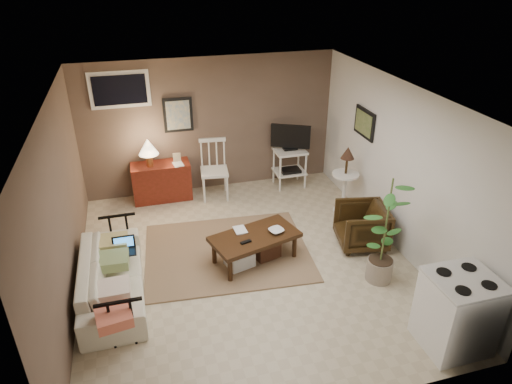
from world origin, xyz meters
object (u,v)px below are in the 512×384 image
object	(u,v)px
coffee_table	(254,246)
potted_plant	(386,227)
sofa	(111,271)
stove	(457,312)
side_table	(346,172)
spindle_chair	(214,171)
armchair	(362,224)
tv_stand	(290,154)
red_console	(161,178)

from	to	relation	value
coffee_table	potted_plant	world-z (taller)	potted_plant
sofa	stove	size ratio (longest dim) A/B	2.08
side_table	stove	bearing A→B (deg)	-92.07
sofa	spindle_chair	xyz separation A→B (m)	(1.77, 2.31, 0.12)
sofa	potted_plant	size ratio (longest dim) A/B	1.24
side_table	stove	xyz separation A→B (m)	(-0.11, -3.05, -0.27)
coffee_table	armchair	size ratio (longest dim) A/B	1.88
coffee_table	potted_plant	size ratio (longest dim) A/B	0.87
side_table	armchair	world-z (taller)	side_table
spindle_chair	armchair	distance (m)	2.78
coffee_table	stove	xyz separation A→B (m)	(1.71, -2.09, 0.20)
tv_stand	stove	size ratio (longest dim) A/B	1.31
coffee_table	spindle_chair	xyz separation A→B (m)	(-0.16, 2.09, 0.23)
potted_plant	stove	world-z (taller)	potted_plant
tv_stand	armchair	xyz separation A→B (m)	(0.37, -2.16, -0.28)
spindle_chair	stove	world-z (taller)	spindle_chair
sofa	tv_stand	bearing A→B (deg)	-53.59
tv_stand	side_table	bearing A→B (deg)	-64.99
side_table	potted_plant	bearing A→B (deg)	-99.95
coffee_table	side_table	distance (m)	2.11
spindle_chair	tv_stand	distance (m)	1.44
coffee_table	armchair	distance (m)	1.65
coffee_table	tv_stand	size ratio (longest dim) A/B	1.11
sofa	red_console	bearing A→B (deg)	-18.67
coffee_table	tv_stand	distance (m)	2.52
sofa	tv_stand	world-z (taller)	tv_stand
sofa	spindle_chair	world-z (taller)	spindle_chair
tv_stand	coffee_table	bearing A→B (deg)	-120.71
coffee_table	red_console	bearing A→B (deg)	115.80
spindle_chair	armchair	bearing A→B (deg)	-49.60
tv_stand	potted_plant	xyz separation A→B (m)	(0.23, -2.98, 0.18)
coffee_table	spindle_chair	bearing A→B (deg)	94.28
armchair	spindle_chair	bearing A→B (deg)	-128.75
tv_stand	side_table	distance (m)	1.30
red_console	side_table	world-z (taller)	side_table
sofa	armchair	world-z (taller)	sofa
coffee_table	potted_plant	bearing A→B (deg)	-29.28
red_console	stove	size ratio (longest dim) A/B	1.27
side_table	stove	world-z (taller)	side_table
potted_plant	stove	xyz separation A→B (m)	(0.21, -1.25, -0.36)
spindle_chair	armchair	size ratio (longest dim) A/B	1.47
coffee_table	red_console	size ratio (longest dim) A/B	1.15
spindle_chair	red_console	bearing A→B (deg)	170.35
coffee_table	red_console	world-z (taller)	red_console
red_console	armchair	xyz separation A→B (m)	(2.73, -2.27, -0.05)
armchair	stove	size ratio (longest dim) A/B	0.77
coffee_table	stove	distance (m)	2.70
spindle_chair	side_table	bearing A→B (deg)	-29.73
tv_stand	side_table	world-z (taller)	tv_stand
sofa	spindle_chair	size ratio (longest dim) A/B	1.83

